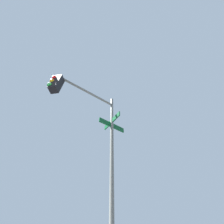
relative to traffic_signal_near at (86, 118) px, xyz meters
name	(u,v)px	position (x,y,z in m)	size (l,w,h in m)	color
traffic_signal_near	(86,118)	(0.00, 0.00, 0.00)	(2.35, 2.15, 6.13)	slate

